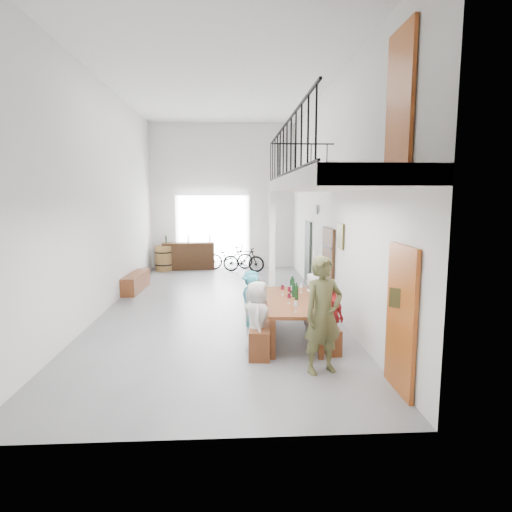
{
  "coord_description": "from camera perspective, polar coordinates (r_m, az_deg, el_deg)",
  "views": [
    {
      "loc": [
        0.34,
        -10.59,
        2.76
      ],
      "look_at": [
        0.91,
        -0.5,
        1.35
      ],
      "focal_mm": 30.0,
      "sensor_mm": 36.0,
      "label": 1
    }
  ],
  "objects": [
    {
      "name": "guest_left_d",
      "position": [
        9.23,
        -0.61,
        -5.62
      ],
      "size": [
        0.7,
        0.88,
        1.19
      ],
      "primitive_type": "imported",
      "rotation": [
        0.0,
        0.0,
        1.95
      ],
      "color": "teal",
      "rests_on": "ground"
    },
    {
      "name": "bicycle_far",
      "position": [
        15.73,
        -1.68,
        -0.44
      ],
      "size": [
        1.62,
        0.81,
        0.94
      ],
      "primitive_type": "imported",
      "rotation": [
        0.0,
        0.0,
        1.32
      ],
      "color": "black",
      "rests_on": "ground"
    },
    {
      "name": "host_standing",
      "position": [
        6.8,
        8.95,
        -7.78
      ],
      "size": [
        0.79,
        0.66,
        1.86
      ],
      "primitive_type": "imported",
      "rotation": [
        0.0,
        0.0,
        0.37
      ],
      "color": "brown",
      "rests_on": "ground"
    },
    {
      "name": "guest_left_c",
      "position": [
        8.68,
        -0.09,
        -6.44
      ],
      "size": [
        0.56,
        0.66,
        1.21
      ],
      "primitive_type": "imported",
      "rotation": [
        0.0,
        0.0,
        1.39
      ],
      "color": "silver",
      "rests_on": "ground"
    },
    {
      "name": "bench_wall",
      "position": [
        8.55,
        8.71,
        -9.35
      ],
      "size": [
        0.31,
        2.02,
        0.46
      ],
      "primitive_type": "cube",
      "rotation": [
        0.0,
        0.0,
        0.03
      ],
      "color": "brown",
      "rests_on": "ground"
    },
    {
      "name": "room_walls",
      "position": [
        10.63,
        -5.18,
        12.19
      ],
      "size": [
        12.0,
        12.0,
        12.0
      ],
      "color": "white",
      "rests_on": "ground"
    },
    {
      "name": "guest_left_a",
      "position": [
        7.49,
        0.16,
        -8.35
      ],
      "size": [
        0.49,
        0.69,
        1.32
      ],
      "primitive_type": "imported",
      "rotation": [
        0.0,
        0.0,
        1.46
      ],
      "color": "silver",
      "rests_on": "ground"
    },
    {
      "name": "potted_plant",
      "position": [
        11.64,
        7.31,
        -4.76
      ],
      "size": [
        0.41,
        0.36,
        0.43
      ],
      "primitive_type": "imported",
      "rotation": [
        0.0,
        0.0,
        0.08
      ],
      "color": "#1A4B1A",
      "rests_on": "ground"
    },
    {
      "name": "serving_counter",
      "position": [
        16.48,
        -8.99,
        0.01
      ],
      "size": [
        1.98,
        0.7,
        1.03
      ],
      "primitive_type": "cube",
      "rotation": [
        0.0,
        0.0,
        0.08
      ],
      "color": "#3B2611",
      "rests_on": "ground"
    },
    {
      "name": "counter_bottles",
      "position": [
        16.41,
        -9.04,
        2.27
      ],
      "size": [
        1.7,
        0.21,
        0.28
      ],
      "color": "#113317",
      "rests_on": "serving_counter"
    },
    {
      "name": "guest_right_a",
      "position": [
        7.98,
        9.95,
        -7.73
      ],
      "size": [
        0.51,
        0.79,
        1.24
      ],
      "primitive_type": "imported",
      "rotation": [
        0.0,
        0.0,
        -1.26
      ],
      "color": "#A61C1E",
      "rests_on": "ground"
    },
    {
      "name": "floor",
      "position": [
        10.95,
        -4.95,
        -6.69
      ],
      "size": [
        12.0,
        12.0,
        0.0
      ],
      "primitive_type": "plane",
      "color": "slate",
      "rests_on": "ground"
    },
    {
      "name": "gateway_portal",
      "position": [
        16.6,
        -5.8,
        3.2
      ],
      "size": [
        2.8,
        0.08,
        2.8
      ],
      "primitive_type": "cube",
      "color": "white",
      "rests_on": "ground"
    },
    {
      "name": "tasting_table",
      "position": [
        8.32,
        4.89,
        -6.38
      ],
      "size": [
        1.13,
        2.46,
        0.79
      ],
      "rotation": [
        0.0,
        0.0,
        -0.06
      ],
      "color": "brown",
      "rests_on": "ground"
    },
    {
      "name": "tableware",
      "position": [
        8.49,
        4.92,
        -4.54
      ],
      "size": [
        0.48,
        1.65,
        0.35
      ],
      "color": "#113317",
      "rests_on": "tasting_table"
    },
    {
      "name": "side_bench",
      "position": [
        13.11,
        -15.72,
        -3.37
      ],
      "size": [
        0.49,
        1.84,
        0.51
      ],
      "primitive_type": "cube",
      "rotation": [
        0.0,
        0.0,
        -0.05
      ],
      "color": "brown",
      "rests_on": "ground"
    },
    {
      "name": "guest_right_b",
      "position": [
        8.5,
        8.45,
        -6.88
      ],
      "size": [
        0.75,
        1.16,
        1.2
      ],
      "primitive_type": "imported",
      "rotation": [
        0.0,
        0.0,
        -1.18
      ],
      "color": "black",
      "rests_on": "ground"
    },
    {
      "name": "bicycle_near",
      "position": [
        16.35,
        -3.53,
        -0.15
      ],
      "size": [
        1.81,
        0.76,
        0.93
      ],
      "primitive_type": "imported",
      "rotation": [
        0.0,
        0.0,
        1.66
      ],
      "color": "black",
      "rests_on": "ground"
    },
    {
      "name": "right_wall_decor",
      "position": [
        9.1,
        11.83,
        1.34
      ],
      "size": [
        0.07,
        8.28,
        5.07
      ],
      "color": "#994616",
      "rests_on": "ground"
    },
    {
      "name": "balcony",
      "position": [
        7.65,
        9.27,
        9.35
      ],
      "size": [
        1.52,
        5.62,
        4.0
      ],
      "color": "white",
      "rests_on": "ground"
    },
    {
      "name": "guest_right_c",
      "position": [
        9.19,
        7.58,
        -5.84
      ],
      "size": [
        0.39,
        0.58,
        1.16
      ],
      "primitive_type": "imported",
      "rotation": [
        0.0,
        0.0,
        -1.61
      ],
      "color": "silver",
      "rests_on": "ground"
    },
    {
      "name": "oak_barrel",
      "position": [
        16.36,
        -12.22,
        -0.3
      ],
      "size": [
        0.64,
        0.64,
        0.93
      ],
      "color": "olive",
      "rests_on": "ground"
    },
    {
      "name": "guest_left_b",
      "position": [
        8.07,
        -0.15,
        -7.13
      ],
      "size": [
        0.37,
        0.51,
        1.32
      ],
      "primitive_type": "imported",
      "rotation": [
        0.0,
        0.0,
        1.46
      ],
      "color": "teal",
      "rests_on": "ground"
    },
    {
      "name": "bench_inner",
      "position": [
        8.31,
        0.72,
        -9.61
      ],
      "size": [
        0.58,
        2.25,
        0.51
      ],
      "primitive_type": "cube",
      "rotation": [
        0.0,
        0.0,
        -0.1
      ],
      "color": "brown",
      "rests_on": "ground"
    }
  ]
}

